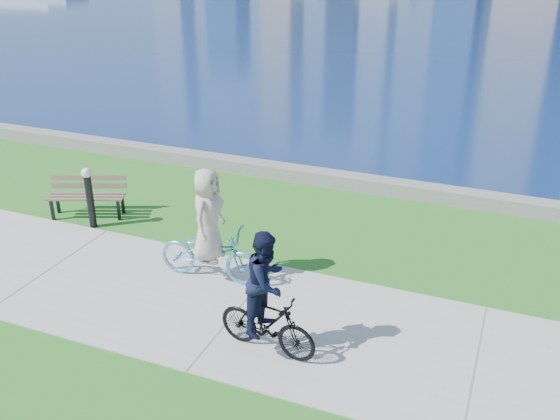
{
  "coord_description": "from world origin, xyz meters",
  "views": [
    {
      "loc": [
        4.12,
        -8.16,
        6.07
      ],
      "look_at": [
        0.0,
        2.0,
        1.1
      ],
      "focal_mm": 40.0,
      "sensor_mm": 36.0,
      "label": 1
    }
  ],
  "objects_px": {
    "park_bench": "(87,193)",
    "bollard_lamp": "(89,194)",
    "cyclist_man": "(267,303)",
    "cyclist_woman": "(209,240)"
  },
  "relations": [
    {
      "from": "park_bench",
      "to": "bollard_lamp",
      "type": "xyz_separation_m",
      "value": [
        0.48,
        -0.5,
        0.25
      ]
    },
    {
      "from": "park_bench",
      "to": "cyclist_woman",
      "type": "relative_size",
      "value": 0.83
    },
    {
      "from": "cyclist_woman",
      "to": "bollard_lamp",
      "type": "bearing_deg",
      "value": 70.74
    },
    {
      "from": "park_bench",
      "to": "bollard_lamp",
      "type": "bearing_deg",
      "value": -68.04
    },
    {
      "from": "park_bench",
      "to": "bollard_lamp",
      "type": "distance_m",
      "value": 0.74
    },
    {
      "from": "cyclist_woman",
      "to": "cyclist_man",
      "type": "bearing_deg",
      "value": -134.3
    },
    {
      "from": "cyclist_woman",
      "to": "park_bench",
      "type": "bearing_deg",
      "value": 66.09
    },
    {
      "from": "park_bench",
      "to": "cyclist_man",
      "type": "bearing_deg",
      "value": -50.27
    },
    {
      "from": "park_bench",
      "to": "bollard_lamp",
      "type": "height_order",
      "value": "bollard_lamp"
    },
    {
      "from": "bollard_lamp",
      "to": "cyclist_man",
      "type": "height_order",
      "value": "cyclist_man"
    }
  ]
}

